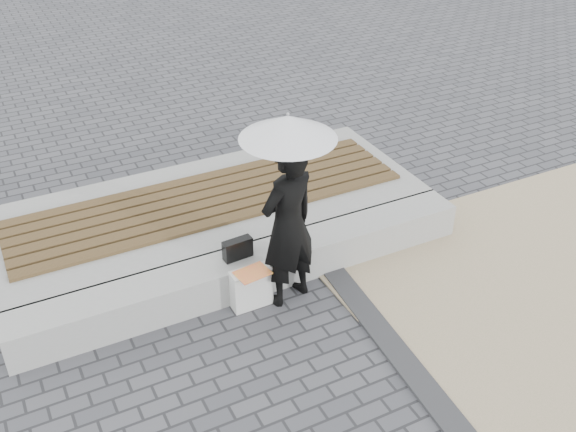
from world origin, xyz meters
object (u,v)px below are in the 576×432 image
object	(u,v)px
parasol	(288,127)
handbag	(238,249)
woman	(288,225)
seating_ledge	(251,270)
canvas_tote	(251,288)

from	to	relation	value
parasol	handbag	bearing A→B (deg)	137.49
handbag	woman	bearing A→B (deg)	-46.78
seating_ledge	canvas_tote	bearing A→B (deg)	-114.46
parasol	handbag	size ratio (longest dim) A/B	3.74
woman	handbag	world-z (taller)	woman
parasol	canvas_tote	distance (m)	1.76
seating_ledge	woman	world-z (taller)	woman
seating_ledge	canvas_tote	distance (m)	0.33
parasol	handbag	world-z (taller)	parasol
seating_ledge	parasol	distance (m)	1.79
seating_ledge	parasol	world-z (taller)	parasol
seating_ledge	woman	xyz separation A→B (m)	(0.25, -0.35, 0.70)
seating_ledge	woman	bearing A→B (deg)	-54.32
seating_ledge	handbag	size ratio (longest dim) A/B	16.27
handbag	canvas_tote	xyz separation A→B (m)	(0.00, -0.31, -0.29)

